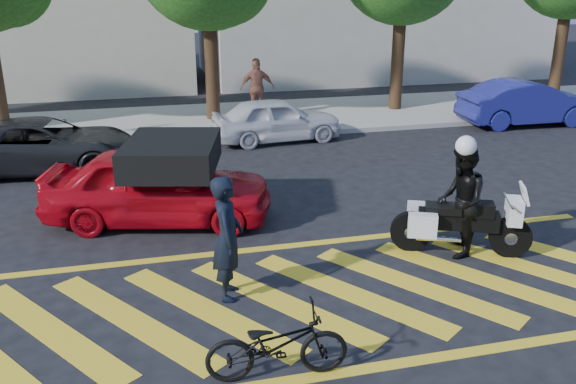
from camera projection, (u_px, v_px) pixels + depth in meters
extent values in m
plane|color=black|center=(318.00, 297.00, 9.40)|extent=(90.00, 90.00, 0.00)
cube|color=#9E998E|center=(214.00, 120.00, 20.32)|extent=(60.00, 5.00, 0.15)
cube|color=yellow|center=(51.00, 331.00, 8.50)|extent=(2.43, 3.21, 0.01)
cube|color=yellow|center=(132.00, 320.00, 8.75)|extent=(2.43, 3.21, 0.01)
cube|color=yellow|center=(208.00, 310.00, 9.01)|extent=(2.43, 3.21, 0.01)
cube|color=yellow|center=(280.00, 301.00, 9.26)|extent=(2.43, 3.21, 0.01)
cube|color=yellow|center=(349.00, 292.00, 9.51)|extent=(2.43, 3.21, 0.01)
cube|color=yellow|center=(414.00, 284.00, 9.77)|extent=(2.43, 3.21, 0.01)
cube|color=yellow|center=(475.00, 276.00, 10.02)|extent=(2.43, 3.21, 0.01)
cube|color=yellow|center=(534.00, 269.00, 10.28)|extent=(2.43, 3.21, 0.01)
cube|color=yellow|center=(362.00, 369.00, 7.67)|extent=(12.00, 0.20, 0.01)
cube|color=yellow|center=(288.00, 246.00, 11.13)|extent=(12.00, 0.20, 0.01)
cylinder|color=black|center=(211.00, 62.00, 19.67)|extent=(0.44, 0.44, 4.00)
cylinder|color=black|center=(398.00, 56.00, 21.17)|extent=(0.44, 0.44, 4.00)
cylinder|color=black|center=(559.00, 50.00, 22.67)|extent=(0.44, 0.44, 4.00)
imported|color=black|center=(228.00, 238.00, 9.11)|extent=(0.59, 0.79, 1.94)
imported|color=black|center=(277.00, 344.00, 7.39)|extent=(1.80, 0.75, 0.92)
cylinder|color=black|center=(411.00, 231.00, 10.87)|extent=(0.73, 0.43, 0.72)
cylinder|color=silver|center=(411.00, 231.00, 10.87)|extent=(0.27, 0.25, 0.22)
cylinder|color=black|center=(510.00, 237.00, 10.62)|extent=(0.73, 0.43, 0.72)
cylinder|color=silver|center=(510.00, 237.00, 10.62)|extent=(0.27, 0.25, 0.22)
cube|color=black|center=(458.00, 220.00, 10.66)|extent=(1.37, 0.80, 0.33)
cube|color=black|center=(479.00, 209.00, 10.54)|extent=(0.58, 0.50, 0.24)
cube|color=black|center=(443.00, 208.00, 10.64)|extent=(0.70, 0.58, 0.13)
cube|color=silver|center=(514.00, 211.00, 10.46)|extent=(0.40, 0.52, 0.44)
cube|color=silver|center=(421.00, 213.00, 11.03)|extent=(0.53, 0.38, 0.42)
cube|color=silver|center=(422.00, 226.00, 10.50)|extent=(0.53, 0.38, 0.42)
imported|color=black|center=(461.00, 201.00, 10.52)|extent=(1.07, 1.18, 1.99)
imported|color=#B40814|center=(158.00, 186.00, 12.01)|extent=(4.74, 2.80, 1.51)
imported|color=black|center=(44.00, 145.00, 15.19)|extent=(4.97, 2.72, 1.32)
imported|color=silver|center=(276.00, 119.00, 17.92)|extent=(3.91, 1.81, 1.30)
imported|color=navy|center=(527.00, 103.00, 19.83)|extent=(4.46, 1.70, 1.45)
imported|color=#8F5541|center=(257.00, 88.00, 20.18)|extent=(1.17, 0.56, 1.94)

